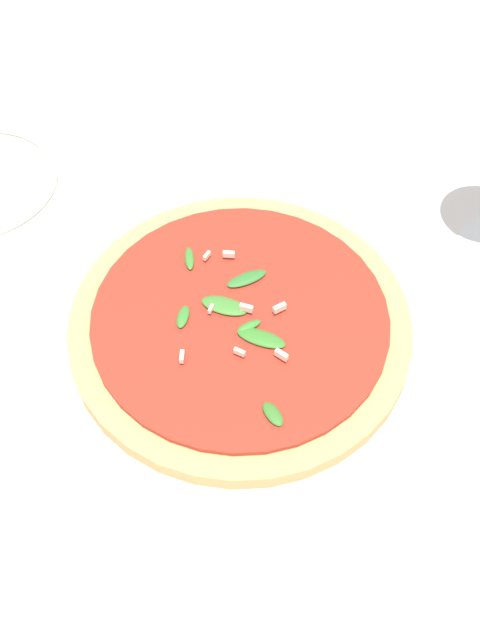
# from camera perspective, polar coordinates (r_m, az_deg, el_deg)

# --- Properties ---
(ground_plane) EXTENTS (6.00, 6.00, 0.00)m
(ground_plane) POSITION_cam_1_polar(r_m,az_deg,el_deg) (0.72, 0.16, -2.49)
(ground_plane) COLOR silver
(pizza_arugula_main) EXTENTS (0.35, 0.35, 0.05)m
(pizza_arugula_main) POSITION_cam_1_polar(r_m,az_deg,el_deg) (0.72, -0.00, -0.61)
(pizza_arugula_main) COLOR silver
(pizza_arugula_main) RESTS_ON ground_plane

